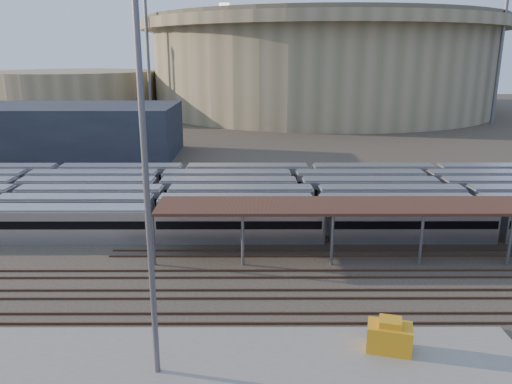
% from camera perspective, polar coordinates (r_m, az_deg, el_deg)
% --- Properties ---
extents(ground, '(420.00, 420.00, 0.00)m').
position_cam_1_polar(ground, '(47.81, -2.24, -8.93)').
color(ground, '#383026').
rests_on(ground, ground).
extents(apron, '(50.00, 9.00, 0.20)m').
position_cam_1_polar(apron, '(35.29, -11.76, -18.79)').
color(apron, gray).
rests_on(apron, ground).
extents(subway_trains, '(131.33, 23.90, 3.60)m').
position_cam_1_polar(subway_trains, '(64.54, 0.55, -0.63)').
color(subway_trains, silver).
rests_on(subway_trains, ground).
extents(inspection_shed, '(60.30, 6.00, 5.30)m').
position_cam_1_polar(inspection_shed, '(53.70, 22.05, -1.64)').
color(inspection_shed, slate).
rests_on(inspection_shed, ground).
extents(empty_tracks, '(170.00, 9.62, 0.18)m').
position_cam_1_polar(empty_tracks, '(43.27, -2.48, -11.58)').
color(empty_tracks, '#4C3323').
rests_on(empty_tracks, ground).
extents(stadium, '(124.00, 124.00, 32.50)m').
position_cam_1_polar(stadium, '(184.96, 7.32, 14.44)').
color(stadium, gray).
rests_on(stadium, ground).
extents(secondary_arena, '(56.00, 56.00, 14.00)m').
position_cam_1_polar(secondary_arena, '(184.57, -20.04, 10.70)').
color(secondary_arena, gray).
rests_on(secondary_arena, ground).
extents(service_building, '(42.00, 20.00, 10.00)m').
position_cam_1_polar(service_building, '(106.13, -20.53, 6.58)').
color(service_building, '#1E232D').
rests_on(service_building, ground).
extents(floodlight_0, '(4.00, 1.00, 38.40)m').
position_cam_1_polar(floodlight_0, '(156.71, -12.28, 15.56)').
color(floodlight_0, slate).
rests_on(floodlight_0, ground).
extents(floodlight_2, '(4.00, 1.00, 38.40)m').
position_cam_1_polar(floodlight_2, '(158.87, 26.19, 14.36)').
color(floodlight_2, slate).
rests_on(floodlight_2, ground).
extents(floodlight_3, '(4.00, 1.00, 38.40)m').
position_cam_1_polar(floodlight_3, '(203.80, -3.57, 15.81)').
color(floodlight_3, slate).
rests_on(floodlight_3, ground).
extents(yard_light_pole, '(0.81, 0.36, 22.90)m').
position_cam_1_polar(yard_light_pole, '(29.52, -12.34, -0.71)').
color(yard_light_pole, slate).
rests_on(yard_light_pole, apron).
extents(yellow_equipment, '(3.35, 2.55, 1.86)m').
position_cam_1_polar(yellow_equipment, '(36.58, 14.99, -15.76)').
color(yellow_equipment, orange).
rests_on(yellow_equipment, apron).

